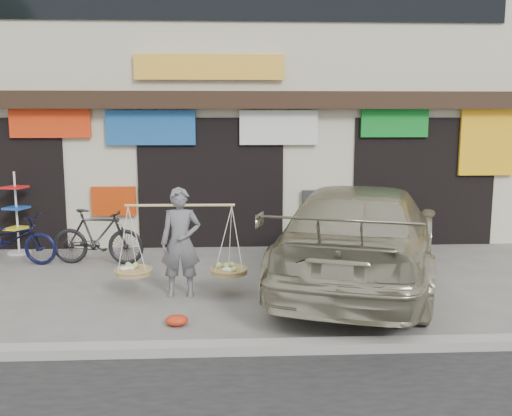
{
  "coord_description": "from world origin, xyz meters",
  "views": [
    {
      "loc": [
        0.35,
        -8.31,
        2.74
      ],
      "look_at": [
        0.81,
        0.9,
        1.24
      ],
      "focal_mm": 40.0,
      "sensor_mm": 36.0,
      "label": 1
    }
  ],
  "objects_px": {
    "street_vendor": "(181,246)",
    "bike_1": "(98,237)",
    "bike_0": "(10,239)",
    "suv": "(361,235)",
    "display_rack": "(17,221)"
  },
  "relations": [
    {
      "from": "street_vendor",
      "to": "bike_1",
      "type": "bearing_deg",
      "value": 132.01
    },
    {
      "from": "street_vendor",
      "to": "bike_1",
      "type": "height_order",
      "value": "street_vendor"
    },
    {
      "from": "street_vendor",
      "to": "suv",
      "type": "relative_size",
      "value": 0.33
    },
    {
      "from": "street_vendor",
      "to": "display_rack",
      "type": "distance_m",
      "value": 4.52
    },
    {
      "from": "suv",
      "to": "display_rack",
      "type": "relative_size",
      "value": 3.7
    },
    {
      "from": "display_rack",
      "to": "street_vendor",
      "type": "bearing_deg",
      "value": -39.7
    },
    {
      "from": "display_rack",
      "to": "suv",
      "type": "bearing_deg",
      "value": -20.69
    },
    {
      "from": "bike_0",
      "to": "bike_1",
      "type": "bearing_deg",
      "value": -86.24
    },
    {
      "from": "bike_0",
      "to": "bike_1",
      "type": "relative_size",
      "value": 1.03
    },
    {
      "from": "street_vendor",
      "to": "suv",
      "type": "distance_m",
      "value": 2.92
    },
    {
      "from": "bike_0",
      "to": "bike_1",
      "type": "distance_m",
      "value": 1.64
    },
    {
      "from": "bike_0",
      "to": "display_rack",
      "type": "xyz_separation_m",
      "value": [
        -0.14,
        0.82,
        0.2
      ]
    },
    {
      "from": "bike_0",
      "to": "bike_1",
      "type": "xyz_separation_m",
      "value": [
        1.64,
        -0.09,
        0.05
      ]
    },
    {
      "from": "bike_1",
      "to": "street_vendor",
      "type": "bearing_deg",
      "value": -132.18
    },
    {
      "from": "street_vendor",
      "to": "bike_0",
      "type": "relative_size",
      "value": 1.13
    }
  ]
}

